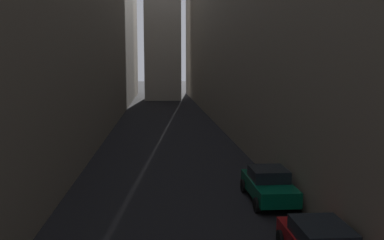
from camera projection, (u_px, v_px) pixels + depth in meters
The scene contains 4 objects.
ground_plane at pixel (167, 129), 43.90m from camera, with size 264.00×264.00×0.00m, color black.
building_block_left at pixel (46, 23), 43.59m from camera, with size 13.34×108.00×21.37m, color #756B5B.
building_block_right at pixel (279, 10), 45.24m from camera, with size 12.86×108.00×24.48m, color #756B5B.
parked_car_right_far at pixel (269, 185), 20.44m from camera, with size 2.03×4.45×1.58m.
Camera 1 is at (-0.77, 4.50, 6.45)m, focal length 40.22 mm.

